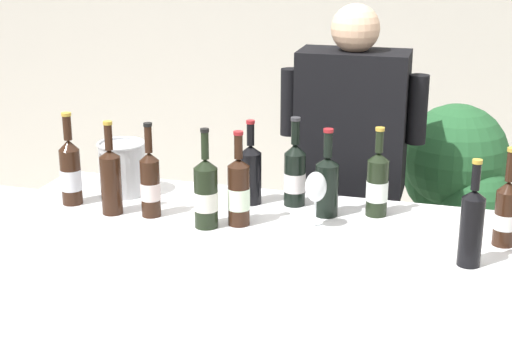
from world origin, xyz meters
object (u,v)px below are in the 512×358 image
object	(u,v)px
wine_bottle_10	(472,225)
wine_bottle_11	(206,193)
potted_shrub	(457,187)
wine_glass	(316,189)
wine_bottle_0	(377,184)
wine_bottle_7	(150,183)
wine_bottle_5	(239,191)
ice_bucket	(123,168)
wine_bottle_1	(251,172)
wine_bottle_8	(71,171)
person_server	(348,208)
wine_bottle_4	(295,174)
wine_bottle_2	(111,179)
wine_bottle_3	(327,184)
wine_bottle_6	(506,212)

from	to	relation	value
wine_bottle_10	wine_bottle_11	size ratio (longest dim) A/B	0.97
potted_shrub	wine_glass	bearing A→B (deg)	-113.37
wine_bottle_0	wine_bottle_10	bearing A→B (deg)	-46.95
wine_bottle_7	wine_bottle_11	xyz separation A→B (m)	(0.23, -0.05, 0.00)
wine_bottle_5	wine_bottle_10	size ratio (longest dim) A/B	0.99
wine_bottle_0	ice_bucket	bearing A→B (deg)	-177.90
wine_bottle_0	wine_bottle_1	bearing A→B (deg)	-179.58
wine_bottle_8	person_server	xyz separation A→B (m)	(0.94, 0.65, -0.28)
wine_bottle_8	wine_glass	distance (m)	0.93
wine_bottle_4	ice_bucket	world-z (taller)	wine_bottle_4
wine_bottle_10	wine_glass	bearing A→B (deg)	161.35
wine_bottle_11	wine_glass	bearing A→B (deg)	15.00
wine_bottle_2	wine_bottle_4	size ratio (longest dim) A/B	1.02
wine_bottle_7	wine_bottle_10	bearing A→B (deg)	-6.43
wine_bottle_1	wine_bottle_7	distance (m)	0.38
wine_bottle_5	person_server	xyz separation A→B (m)	(0.28, 0.68, -0.28)
wine_bottle_0	wine_glass	world-z (taller)	wine_bottle_0
wine_glass	wine_bottle_3	bearing A→B (deg)	83.73
wine_bottle_2	wine_bottle_7	bearing A→B (deg)	6.11
wine_bottle_5	ice_bucket	bearing A→B (deg)	160.28
wine_bottle_8	wine_glass	bearing A→B (deg)	0.82
wine_bottle_1	wine_bottle_6	bearing A→B (deg)	-10.08
wine_bottle_5	wine_bottle_10	bearing A→B (deg)	-9.53
wine_bottle_2	potted_shrub	distance (m)	1.65
wine_bottle_3	wine_bottle_4	size ratio (longest dim) A/B	0.96
ice_bucket	wine_bottle_0	bearing A→B (deg)	2.10
wine_bottle_11	wine_glass	xyz separation A→B (m)	(0.36, 0.10, 0.02)
wine_bottle_10	wine_bottle_11	xyz separation A→B (m)	(-0.88, 0.08, -0.01)
wine_bottle_6	wine_bottle_1	bearing A→B (deg)	169.92
wine_bottle_0	wine_bottle_3	xyz separation A→B (m)	(-0.17, -0.05, 0.00)
wine_bottle_4	wine_bottle_6	size ratio (longest dim) A/B	1.02
wine_bottle_6	person_server	size ratio (longest dim) A/B	0.20
wine_bottle_5	ice_bucket	xyz separation A→B (m)	(-0.53, 0.19, -0.02)
wine_bottle_6	wine_bottle_8	size ratio (longest dim) A/B	0.94
wine_bottle_5	wine_bottle_7	xyz separation A→B (m)	(-0.33, -0.01, 0.00)
wine_bottle_4	potted_shrub	world-z (taller)	wine_bottle_4
wine_bottle_0	wine_bottle_5	world-z (taller)	wine_bottle_5
ice_bucket	person_server	bearing A→B (deg)	31.39
wine_glass	ice_bucket	world-z (taller)	ice_bucket
wine_bottle_8	wine_bottle_4	bearing A→B (deg)	15.26
wine_bottle_6	wine_bottle_10	xyz separation A→B (m)	(-0.10, -0.19, 0.02)
wine_bottle_4	wine_bottle_10	bearing A→B (deg)	-30.71
wine_bottle_3	wine_bottle_10	distance (m)	0.59
wine_bottle_5	wine_glass	world-z (taller)	wine_bottle_5
wine_bottle_8	wine_bottle_0	bearing A→B (deg)	9.93
wine_bottle_8	potted_shrub	distance (m)	1.76
wine_bottle_4	ice_bucket	size ratio (longest dim) A/B	1.62
wine_bottle_11	ice_bucket	size ratio (longest dim) A/B	1.70
wine_bottle_7	ice_bucket	size ratio (longest dim) A/B	1.66
ice_bucket	wine_bottle_1	bearing A→B (deg)	3.65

